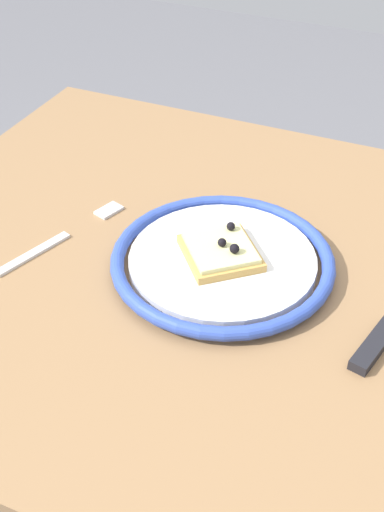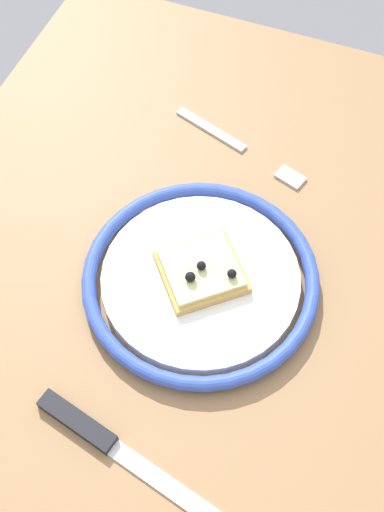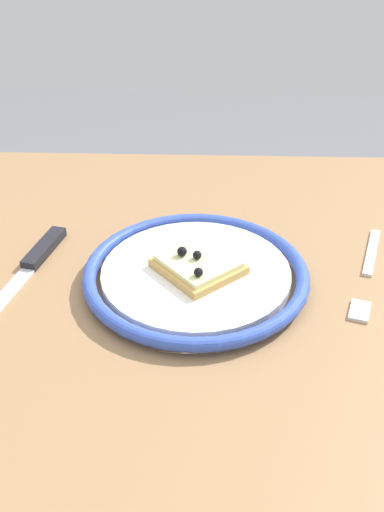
{
  "view_description": "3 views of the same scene",
  "coord_description": "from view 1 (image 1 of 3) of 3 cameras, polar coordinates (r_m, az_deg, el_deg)",
  "views": [
    {
      "loc": [
        0.19,
        -0.61,
        1.3
      ],
      "look_at": [
        -0.07,
        -0.03,
        0.79
      ],
      "focal_mm": 48.81,
      "sensor_mm": 36.0,
      "label": 1
    },
    {
      "loc": [
        0.32,
        0.13,
        1.45
      ],
      "look_at": [
        -0.05,
        -0.01,
        0.8
      ],
      "focal_mm": 48.01,
      "sensor_mm": 36.0,
      "label": 2
    },
    {
      "loc": [
        -0.06,
        0.57,
        1.19
      ],
      "look_at": [
        -0.03,
        -0.03,
        0.78
      ],
      "focal_mm": 41.42,
      "sensor_mm": 36.0,
      "label": 3
    }
  ],
  "objects": [
    {
      "name": "dining_table",
      "position": [
        0.9,
        4.72,
        -6.88
      ],
      "size": [
        0.98,
        0.74,
        0.77
      ],
      "color": "#936D47",
      "rests_on": "ground_plane"
    },
    {
      "name": "plate",
      "position": [
        0.83,
        2.42,
        -0.55
      ],
      "size": [
        0.27,
        0.27,
        0.02
      ],
      "color": "white",
      "rests_on": "dining_table"
    },
    {
      "name": "fork",
      "position": [
        0.91,
        -10.54,
        1.57
      ],
      "size": [
        0.08,
        0.2,
        0.0
      ],
      "color": "silver",
      "rests_on": "dining_table"
    },
    {
      "name": "pizza_slice_near",
      "position": [
        0.83,
        2.47,
        0.56
      ],
      "size": [
        0.12,
        0.12,
        0.03
      ],
      "color": "tan",
      "rests_on": "plate"
    }
  ]
}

